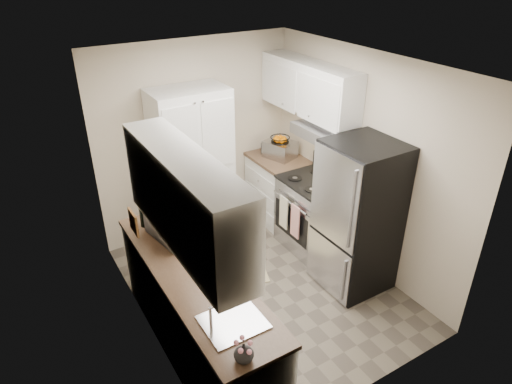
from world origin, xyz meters
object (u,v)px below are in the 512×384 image
microwave (174,223)px  toaster_oven (280,149)px  electric_range (313,213)px  pantry_cabinet (193,169)px  wine_bottle (143,215)px  refrigerator (358,217)px

microwave → toaster_oven: bearing=-71.0°
electric_range → toaster_oven: 0.99m
pantry_cabinet → toaster_oven: bearing=-5.1°
pantry_cabinet → wine_bottle: 1.22m
refrigerator → microwave: 1.95m
microwave → wine_bottle: (-0.20, 0.34, -0.02)m
pantry_cabinet → electric_range: size_ratio=1.77×
wine_bottle → microwave: bearing=-59.9°
toaster_oven → pantry_cabinet: bearing=155.8°
refrigerator → wine_bottle: refrigerator is taller
pantry_cabinet → toaster_oven: size_ratio=5.16×
refrigerator → microwave: refrigerator is taller
pantry_cabinet → electric_range: (1.17, -0.93, -0.52)m
electric_range → wine_bottle: (-2.08, 0.11, 0.57)m
refrigerator → wine_bottle: (-2.05, 0.91, 0.20)m
pantry_cabinet → microwave: size_ratio=3.76×
refrigerator → microwave: size_ratio=3.19×
pantry_cabinet → microwave: bearing=-121.8°
refrigerator → toaster_oven: (0.07, 1.62, 0.18)m
pantry_cabinet → refrigerator: (1.14, -1.73, -0.15)m
electric_range → refrigerator: refrigerator is taller
wine_bottle → refrigerator: bearing=-23.9°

